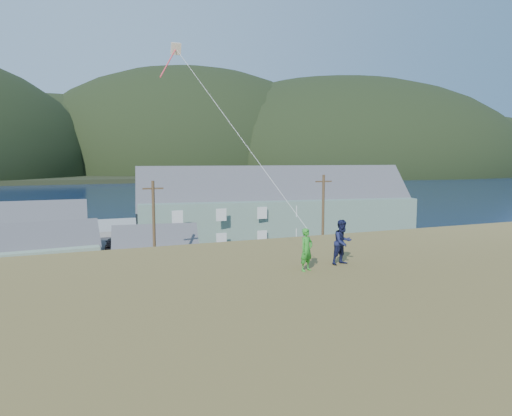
{
  "coord_description": "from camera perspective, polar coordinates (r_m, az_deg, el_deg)",
  "views": [
    {
      "loc": [
        -5.32,
        -34.12,
        11.44
      ],
      "look_at": [
        3.18,
        -12.17,
        8.8
      ],
      "focal_mm": 32.0,
      "sensor_mm": 36.0,
      "label": 1
    }
  ],
  "objects": [
    {
      "name": "wharf",
      "position": [
        74.94,
        -21.47,
        -2.48
      ],
      "size": [
        26.0,
        14.0,
        0.9
      ],
      "primitive_type": "cube",
      "color": "gray",
      "rests_on": "ground"
    },
    {
      "name": "grass_strip",
      "position": [
        34.49,
        -11.39,
        -13.01
      ],
      "size": [
        110.0,
        8.0,
        0.1
      ],
      "primitive_type": "cube",
      "color": "#4C3D19",
      "rests_on": "ground"
    },
    {
      "name": "kite_flyer_green",
      "position": [
        17.17,
        6.34,
        -5.2
      ],
      "size": [
        0.68,
        0.57,
        1.6
      ],
      "primitive_type": "imported",
      "rotation": [
        0.0,
        0.0,
        0.39
      ],
      "color": "#298A25",
      "rests_on": "hillside"
    },
    {
      "name": "far_shore",
      "position": [
        364.31,
        -20.39,
        4.36
      ],
      "size": [
        900.0,
        320.0,
        2.0
      ],
      "primitive_type": "cube",
      "color": "black",
      "rests_on": "ground"
    },
    {
      "name": "far_hills",
      "position": [
        316.3,
        -13.78,
        4.5
      ],
      "size": [
        760.0,
        265.0,
        143.0
      ],
      "color": "black",
      "rests_on": "ground"
    },
    {
      "name": "ground",
      "position": [
        36.38,
        -11.94,
        -12.07
      ],
      "size": [
        900.0,
        900.0,
        0.0
      ],
      "primitive_type": "plane",
      "color": "#0A1638",
      "rests_on": "ground"
    },
    {
      "name": "shed_palegreen_near",
      "position": [
        47.57,
        -24.29,
        -5.1
      ],
      "size": [
        9.3,
        6.29,
        6.42
      ],
      "rotation": [
        0.0,
        0.0,
        0.09
      ],
      "color": "gray",
      "rests_on": "waterfront_lot"
    },
    {
      "name": "shed_palegreen_far",
      "position": [
        58.15,
        -25.96,
        -2.64
      ],
      "size": [
        11.57,
        6.71,
        7.77
      ],
      "rotation": [
        0.0,
        0.0,
        -0.01
      ],
      "color": "gray",
      "rests_on": "waterfront_lot"
    },
    {
      "name": "shed_white",
      "position": [
        43.52,
        -12.4,
        -5.75
      ],
      "size": [
        8.35,
        6.05,
        6.21
      ],
      "rotation": [
        0.0,
        0.0,
        -0.12
      ],
      "color": "beige",
      "rests_on": "waterfront_lot"
    },
    {
      "name": "parked_cars",
      "position": [
        55.62,
        -25.0,
        -5.19
      ],
      "size": [
        21.32,
        12.99,
        1.56
      ],
      "color": "navy",
      "rests_on": "waterfront_lot"
    },
    {
      "name": "utility_poles",
      "position": [
        36.55,
        -13.24,
        -4.14
      ],
      "size": [
        32.39,
        0.24,
        9.75
      ],
      "color": "#47331E",
      "rests_on": "waterfront_lot"
    },
    {
      "name": "waterfront_lot",
      "position": [
        52.64,
        -14.96,
        -6.31
      ],
      "size": [
        72.0,
        36.0,
        0.12
      ],
      "primitive_type": "cube",
      "color": "#28282B",
      "rests_on": "ground"
    },
    {
      "name": "lodge",
      "position": [
        59.6,
        2.53,
        -0.03
      ],
      "size": [
        36.36,
        14.66,
        12.43
      ],
      "rotation": [
        0.0,
        0.0,
        -0.14
      ],
      "color": "slate",
      "rests_on": "waterfront_lot"
    },
    {
      "name": "kite_flyer_navy",
      "position": [
        18.37,
        10.76,
        -4.21
      ],
      "size": [
        0.98,
        0.83,
        1.78
      ],
      "primitive_type": "imported",
      "rotation": [
        0.0,
        0.0,
        0.19
      ],
      "color": "#161A3D",
      "rests_on": "hillside"
    },
    {
      "name": "kite_rig",
      "position": [
        23.15,
        -9.88,
        18.5
      ],
      "size": [
        2.25,
        4.03,
        11.37
      ],
      "color": "beige",
      "rests_on": "ground"
    }
  ]
}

